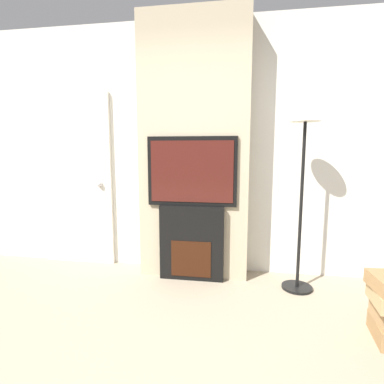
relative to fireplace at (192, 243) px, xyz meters
name	(u,v)px	position (x,y,z in m)	size (l,w,h in m)	color
wall_back	(197,149)	(0.00, 0.32, 0.96)	(6.00, 0.06, 2.70)	silver
chimney_breast	(194,149)	(0.00, 0.15, 0.96)	(1.13, 0.29, 2.70)	#BCAD8E
fireplace	(192,243)	(0.00, 0.00, 0.00)	(0.66, 0.15, 0.78)	black
television	(192,171)	(0.00, 0.00, 0.74)	(0.90, 0.07, 0.70)	black
floor_lamp	(303,162)	(1.05, -0.08, 0.84)	(0.29, 0.29, 1.69)	black
entry_door	(77,180)	(-1.41, 0.26, 0.60)	(0.86, 0.09, 1.98)	silver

